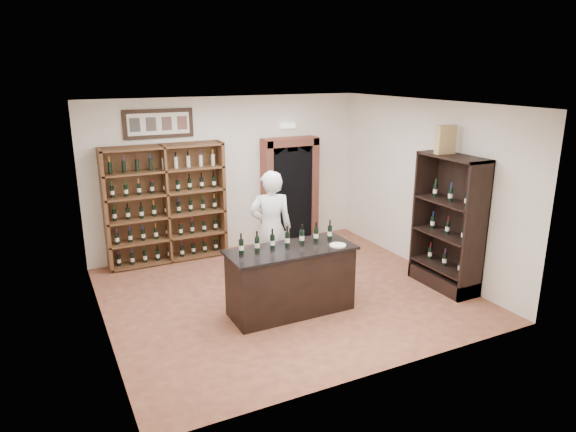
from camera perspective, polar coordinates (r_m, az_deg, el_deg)
The scene contains 21 objects.
floor at distance 8.38m, azimuth -0.32°, elevation -8.62°, with size 5.50×5.50×0.00m, color #9C643E.
ceiling at distance 7.62m, azimuth -0.36°, elevation 12.32°, with size 5.50×5.50×0.00m, color white.
wall_back at distance 10.11m, azimuth -6.61°, elevation 4.58°, with size 5.50×0.04×3.00m, color white.
wall_left at distance 7.14m, azimuth -20.56°, elevation -1.24°, with size 0.04×5.00×3.00m, color white.
wall_right at distance 9.37m, azimuth 14.95°, elevation 3.22°, with size 0.04×5.00×3.00m, color white.
wine_shelf at distance 9.69m, azimuth -13.43°, elevation 1.31°, with size 2.20×0.38×2.20m.
framed_picture at distance 9.57m, azimuth -14.19°, elevation 9.92°, with size 1.25×0.04×0.52m, color black.
arched_doorway at distance 10.52m, azimuth 0.19°, elevation 3.12°, with size 1.17×0.35×2.17m.
emergency_light at distance 10.39m, azimuth -0.03°, elevation 10.02°, with size 0.30×0.10×0.10m, color white.
tasting_counter at distance 7.60m, azimuth 0.31°, elevation -7.21°, with size 1.88×0.78×1.00m.
counter_bottle_0 at distance 7.21m, azimuth -5.22°, elevation -3.39°, with size 0.07×0.07×0.30m.
counter_bottle_1 at distance 7.29m, azimuth -3.46°, elevation -3.12°, with size 0.07×0.07×0.30m.
counter_bottle_2 at distance 7.38m, azimuth -1.74°, elevation -2.85°, with size 0.07×0.07×0.30m.
counter_bottle_3 at distance 7.48m, azimuth -0.07°, elevation -2.58°, with size 0.07×0.07×0.30m.
counter_bottle_4 at distance 7.58m, azimuth 1.55°, elevation -2.32°, with size 0.07×0.07×0.30m.
counter_bottle_5 at distance 7.69m, azimuth 3.13°, elevation -2.07°, with size 0.07×0.07×0.30m.
counter_bottle_6 at distance 7.81m, azimuth 4.67°, elevation -1.82°, with size 0.07×0.07×0.30m.
side_cabinet at distance 8.79m, azimuth 17.33°, elevation -2.88°, with size 0.48×1.20×2.20m.
shopkeeper at distance 8.40m, azimuth -1.93°, elevation -1.43°, with size 0.71×0.47×1.94m, color white.
plate at distance 7.55m, azimuth 5.56°, elevation -3.26°, with size 0.24×0.24×0.02m, color silver.
wine_crate at distance 8.51m, azimuth 17.10°, elevation 8.12°, with size 0.32×0.13×0.45m, color #A28055.
Camera 1 is at (-3.35, -6.83, 3.51)m, focal length 32.00 mm.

